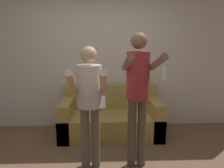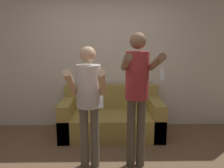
% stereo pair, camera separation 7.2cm
% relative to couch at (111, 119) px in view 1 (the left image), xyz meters
% --- Properties ---
extents(wall_back, '(6.40, 0.06, 2.70)m').
position_rel_couch_xyz_m(wall_back, '(-0.16, 0.45, 1.07)').
color(wall_back, silver).
rests_on(wall_back, ground_plane).
extents(couch, '(1.75, 0.86, 0.84)m').
position_rel_couch_xyz_m(couch, '(0.00, 0.00, 0.00)').
color(couch, '#AD9347').
rests_on(couch, ground_plane).
extents(person_standing_left, '(0.43, 0.69, 1.58)m').
position_rel_couch_xyz_m(person_standing_left, '(-0.30, -1.08, 0.70)').
color(person_standing_left, '#6B6051').
rests_on(person_standing_left, ground_plane).
extents(person_standing_right, '(0.41, 0.74, 1.74)m').
position_rel_couch_xyz_m(person_standing_right, '(0.30, -1.08, 0.80)').
color(person_standing_right, brown).
rests_on(person_standing_right, ground_plane).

